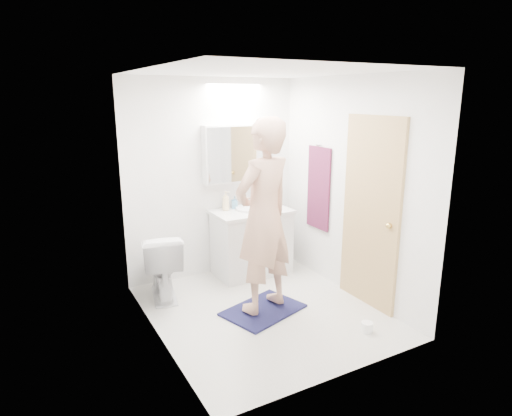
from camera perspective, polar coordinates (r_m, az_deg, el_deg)
floor at (r=4.72m, az=0.96°, el=-13.21°), size 2.50×2.50×0.00m
ceiling at (r=4.18m, az=1.11°, el=17.34°), size 2.50×2.50×0.00m
wall_back at (r=5.39m, az=-5.63°, el=3.80°), size 2.50×0.00×2.50m
wall_front at (r=3.31m, az=11.91°, el=-3.26°), size 2.50×0.00×2.50m
wall_left at (r=3.88m, az=-13.20°, el=-0.71°), size 0.00×2.50×2.50m
wall_right at (r=4.92m, az=12.21°, el=2.53°), size 0.00×2.50×2.50m
vanity_cabinet at (r=5.51m, az=-0.60°, el=-4.62°), size 0.90×0.55×0.78m
countertop at (r=5.39m, az=-0.61°, el=-0.49°), size 0.95×0.58×0.04m
sink_basin at (r=5.40m, az=-0.76°, el=-0.06°), size 0.36×0.36×0.03m
faucet at (r=5.55m, az=-1.69°, el=1.02°), size 0.02×0.02×0.16m
medicine_cabinet at (r=5.40m, az=-2.44°, el=7.10°), size 0.88×0.14×0.70m
mirror_panel at (r=5.33m, az=-2.07°, el=7.02°), size 0.84×0.01×0.66m
toilet at (r=4.99m, az=-12.15°, el=-7.19°), size 0.56×0.81×0.75m
bath_rug at (r=4.70m, az=0.94°, el=-13.11°), size 0.93×0.76×0.02m
person at (r=4.33m, az=0.99°, el=-1.14°), size 0.82×0.66×1.95m
door at (r=4.70m, az=14.68°, el=-0.67°), size 0.04×0.80×2.00m
door_knob at (r=4.49m, az=16.88°, el=-2.22°), size 0.06×0.06×0.06m
towel at (r=5.35m, az=8.13°, el=2.55°), size 0.02×0.42×1.00m
towel_hook at (r=5.26m, az=8.21°, el=8.09°), size 0.07×0.02×0.02m
soap_bottle_a at (r=5.36m, az=-3.96°, el=0.93°), size 0.13×0.13×0.24m
soap_bottle_b at (r=5.45m, az=-2.82°, el=0.74°), size 0.09×0.09×0.16m
toothbrush_cup at (r=5.60m, az=0.48°, el=0.80°), size 0.12×0.12×0.09m
toilet_paper_roll at (r=4.45m, az=14.20°, el=-14.78°), size 0.11×0.11×0.10m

